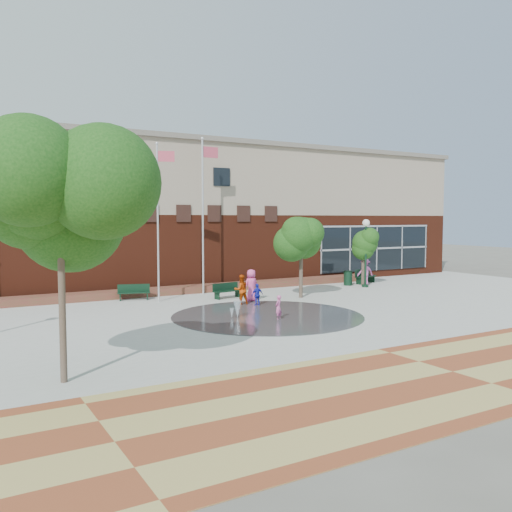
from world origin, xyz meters
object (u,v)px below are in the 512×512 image
bench_left (134,295)px  trash_can (348,278)px  tree_big_left (60,202)px  flagpole_right (204,207)px  child_splash (278,308)px  flagpole_left (159,214)px

bench_left → trash_can: bearing=13.9°
trash_can → tree_big_left: (-19.71, -12.27, 4.24)m
flagpole_right → tree_big_left: bearing=-130.6°
child_splash → trash_can: bearing=-176.0°
trash_can → tree_big_left: 23.60m
bench_left → trash_can: 13.79m
tree_big_left → flagpole_left: bearing=59.7°
flagpole_right → child_splash: bearing=-97.2°
flagpole_left → bench_left: flagpole_left is taller
flagpole_right → trash_can: (9.57, -1.12, -4.45)m
trash_can → child_splash: 12.72m
trash_can → bench_left: bearing=176.8°
trash_can → child_splash: size_ratio=0.90×
flagpole_left → child_splash: flagpole_left is taller
flagpole_right → tree_big_left: size_ratio=1.33×
flagpole_right → trash_can: size_ratio=9.27×
flagpole_right → trash_can: 10.61m
tree_big_left → flagpole_right: bearing=52.8°
flagpole_right → trash_can: bearing=-10.1°
child_splash → flagpole_left: bearing=-103.3°
bench_left → tree_big_left: bearing=-97.4°
flagpole_right → tree_big_left: flagpole_right is taller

